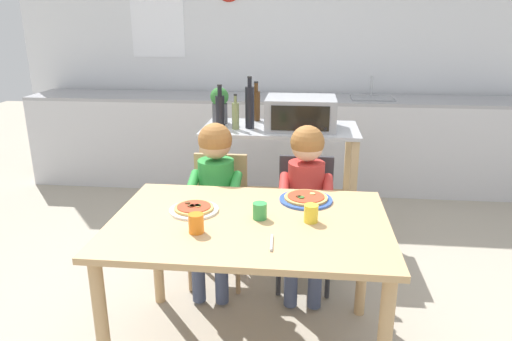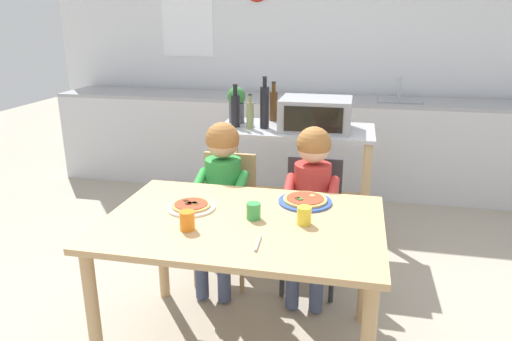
# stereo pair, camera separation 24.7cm
# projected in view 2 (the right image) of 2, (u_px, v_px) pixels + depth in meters

# --- Properties ---
(ground_plane) EXTENTS (11.83, 11.83, 0.00)m
(ground_plane) POSITION_uv_depth(u_px,v_px,m) (281.00, 247.00, 3.57)
(ground_plane) COLOR #A89E8C
(back_wall_tiled) EXTENTS (5.60, 0.14, 2.70)m
(back_wall_tiled) POSITION_uv_depth(u_px,v_px,m) (311.00, 48.00, 4.86)
(back_wall_tiled) COLOR silver
(back_wall_tiled) RESTS_ON ground
(kitchen_counter) EXTENTS (5.04, 0.60, 1.10)m
(kitchen_counter) POSITION_uv_depth(u_px,v_px,m) (304.00, 142.00, 4.75)
(kitchen_counter) COLOR silver
(kitchen_counter) RESTS_ON ground
(kitchen_island_cart) EXTENTS (1.13, 0.57, 0.88)m
(kitchen_island_cart) POSITION_uv_depth(u_px,v_px,m) (294.00, 166.00, 3.54)
(kitchen_island_cart) COLOR #B7BABF
(kitchen_island_cart) RESTS_ON ground
(toaster_oven) EXTENTS (0.50, 0.40, 0.23)m
(toaster_oven) POSITION_uv_depth(u_px,v_px,m) (316.00, 114.00, 3.36)
(toaster_oven) COLOR #999BA0
(toaster_oven) RESTS_ON kitchen_island_cart
(bottle_tall_green_wine) EXTENTS (0.07, 0.07, 0.37)m
(bottle_tall_green_wine) POSITION_uv_depth(u_px,v_px,m) (265.00, 106.00, 3.39)
(bottle_tall_green_wine) COLOR black
(bottle_tall_green_wine) RESTS_ON kitchen_island_cart
(bottle_dark_olive_oil) EXTENTS (0.07, 0.07, 0.31)m
(bottle_dark_olive_oil) POSITION_uv_depth(u_px,v_px,m) (235.00, 110.00, 3.45)
(bottle_dark_olive_oil) COLOR black
(bottle_dark_olive_oil) RESTS_ON kitchen_island_cart
(bottle_squat_spirits) EXTENTS (0.06, 0.06, 0.30)m
(bottle_squat_spirits) POSITION_uv_depth(u_px,v_px,m) (274.00, 105.00, 3.66)
(bottle_squat_spirits) COLOR #4C2D14
(bottle_squat_spirits) RESTS_ON kitchen_island_cart
(bottle_clear_vinegar) EXTENTS (0.05, 0.05, 0.25)m
(bottle_clear_vinegar) POSITION_uv_depth(u_px,v_px,m) (250.00, 115.00, 3.39)
(bottle_clear_vinegar) COLOR olive
(bottle_clear_vinegar) RESTS_ON kitchen_island_cart
(potted_herb_plant) EXTENTS (0.14, 0.14, 0.27)m
(potted_herb_plant) POSITION_uv_depth(u_px,v_px,m) (236.00, 103.00, 3.58)
(potted_herb_plant) COLOR #4C4C51
(potted_herb_plant) RESTS_ON kitchen_island_cart
(dining_table) EXTENTS (1.32, 0.89, 0.74)m
(dining_table) POSITION_uv_depth(u_px,v_px,m) (243.00, 238.00, 2.27)
(dining_table) COLOR tan
(dining_table) RESTS_ON ground
(dining_chair_left) EXTENTS (0.36, 0.36, 0.81)m
(dining_chair_left) POSITION_uv_depth(u_px,v_px,m) (227.00, 208.00, 3.05)
(dining_chair_left) COLOR tan
(dining_chair_left) RESTS_ON ground
(dining_chair_right) EXTENTS (0.36, 0.36, 0.81)m
(dining_chair_right) POSITION_uv_depth(u_px,v_px,m) (312.00, 214.00, 2.95)
(dining_chair_right) COLOR #333338
(dining_chair_right) RESTS_ON ground
(child_in_green_shirt) EXTENTS (0.32, 0.42, 1.04)m
(child_in_green_shirt) POSITION_uv_depth(u_px,v_px,m) (221.00, 184.00, 2.88)
(child_in_green_shirt) COLOR #424C6B
(child_in_green_shirt) RESTS_ON ground
(child_in_red_shirt) EXTENTS (0.32, 0.42, 1.03)m
(child_in_red_shirt) POSITION_uv_depth(u_px,v_px,m) (311.00, 191.00, 2.78)
(child_in_red_shirt) COLOR #424C6B
(child_in_red_shirt) RESTS_ON ground
(pizza_plate_white) EXTENTS (0.24, 0.24, 0.03)m
(pizza_plate_white) POSITION_uv_depth(u_px,v_px,m) (191.00, 206.00, 2.37)
(pizza_plate_white) COLOR white
(pizza_plate_white) RESTS_ON dining_table
(pizza_plate_blue_rimmed) EXTENTS (0.28, 0.28, 0.03)m
(pizza_plate_blue_rimmed) POSITION_uv_depth(u_px,v_px,m) (305.00, 201.00, 2.44)
(pizza_plate_blue_rimmed) COLOR #3356B7
(pizza_plate_blue_rimmed) RESTS_ON dining_table
(drinking_cup_green) EXTENTS (0.07, 0.07, 0.08)m
(drinking_cup_green) POSITION_uv_depth(u_px,v_px,m) (254.00, 211.00, 2.24)
(drinking_cup_green) COLOR green
(drinking_cup_green) RESTS_ON dining_table
(drinking_cup_yellow) EXTENTS (0.07, 0.07, 0.08)m
(drinking_cup_yellow) POSITION_uv_depth(u_px,v_px,m) (304.00, 216.00, 2.18)
(drinking_cup_yellow) COLOR yellow
(drinking_cup_yellow) RESTS_ON dining_table
(drinking_cup_orange) EXTENTS (0.07, 0.07, 0.09)m
(drinking_cup_orange) POSITION_uv_depth(u_px,v_px,m) (187.00, 221.00, 2.13)
(drinking_cup_orange) COLOR orange
(drinking_cup_orange) RESTS_ON dining_table
(serving_spoon) EXTENTS (0.02, 0.14, 0.01)m
(serving_spoon) POSITION_uv_depth(u_px,v_px,m) (258.00, 243.00, 2.00)
(serving_spoon) COLOR #B7BABF
(serving_spoon) RESTS_ON dining_table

